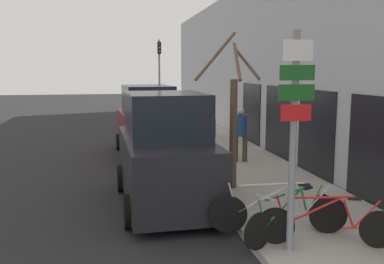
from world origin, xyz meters
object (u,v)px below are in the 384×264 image
(bicycle_1, at_px, (292,217))
(street_tree, at_px, (233,121))
(signpost, at_px, (294,131))
(pedestrian_near, at_px, (241,131))
(parked_car_0, at_px, (165,156))
(parked_car_1, at_px, (147,125))
(pedestrian_far, at_px, (211,115))
(traffic_light, at_px, (159,69))
(bicycle_2, at_px, (278,211))
(bicycle_0, at_px, (327,224))

(bicycle_1, bearing_deg, street_tree, -24.64)
(signpost, relative_size, pedestrian_near, 2.05)
(pedestrian_near, bearing_deg, street_tree, -104.81)
(parked_car_0, bearing_deg, parked_car_1, 87.46)
(pedestrian_far, bearing_deg, street_tree, 64.35)
(street_tree, bearing_deg, pedestrian_far, 80.16)
(pedestrian_near, distance_m, traffic_light, 11.32)
(bicycle_2, distance_m, parked_car_1, 8.20)
(pedestrian_near, bearing_deg, pedestrian_far, 92.98)
(bicycle_0, height_order, parked_car_1, parked_car_1)
(parked_car_1, height_order, traffic_light, traffic_light)
(pedestrian_near, bearing_deg, bicycle_2, -94.74)
(pedestrian_near, bearing_deg, bicycle_1, -92.98)
(bicycle_1, height_order, pedestrian_near, pedestrian_near)
(parked_car_0, bearing_deg, traffic_light, 82.23)
(signpost, height_order, traffic_light, traffic_light)
(bicycle_0, xyz_separation_m, street_tree, (-0.55, 3.63, 1.29))
(traffic_light, bearing_deg, bicycle_2, -89.54)
(bicycle_0, distance_m, pedestrian_near, 6.59)
(parked_car_0, height_order, pedestrian_far, parked_car_0)
(signpost, xyz_separation_m, parked_car_0, (-1.61, 3.12, -0.94))
(street_tree, bearing_deg, bicycle_1, -87.54)
(bicycle_2, height_order, street_tree, street_tree)
(pedestrian_near, bearing_deg, parked_car_0, -122.99)
(bicycle_0, bearing_deg, street_tree, 25.18)
(signpost, height_order, bicycle_0, signpost)
(bicycle_1, relative_size, pedestrian_far, 1.28)
(bicycle_2, bearing_deg, traffic_light, 11.93)
(parked_car_1, height_order, pedestrian_far, parked_car_1)
(parked_car_0, xyz_separation_m, parked_car_1, (0.09, 5.63, -0.03))
(parked_car_0, bearing_deg, bicycle_1, -56.71)
(parked_car_0, height_order, traffic_light, traffic_light)
(bicycle_1, distance_m, bicycle_2, 0.28)
(bicycle_2, xyz_separation_m, parked_car_1, (-1.61, 8.03, 0.56))
(pedestrian_far, xyz_separation_m, traffic_light, (-1.54, 5.99, 1.96))
(parked_car_1, relative_size, pedestrian_near, 2.66)
(bicycle_0, relative_size, bicycle_1, 1.07)
(bicycle_0, bearing_deg, pedestrian_near, 11.64)
(bicycle_1, height_order, parked_car_0, parked_car_0)
(bicycle_1, bearing_deg, parked_car_1, -15.11)
(signpost, height_order, pedestrian_far, signpost)
(pedestrian_far, bearing_deg, bicycle_2, 66.91)
(street_tree, distance_m, traffic_light, 14.05)
(pedestrian_near, relative_size, traffic_light, 0.38)
(signpost, bearing_deg, traffic_light, 90.16)
(bicycle_2, bearing_deg, parked_car_0, 46.69)
(bicycle_0, xyz_separation_m, pedestrian_near, (0.56, 6.54, 0.61))
(parked_car_1, bearing_deg, pedestrian_far, 40.45)
(bicycle_2, xyz_separation_m, traffic_light, (-0.14, 16.95, 2.49))
(bicycle_1, bearing_deg, bicycle_0, -163.96)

